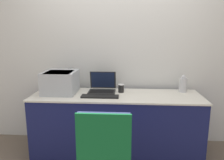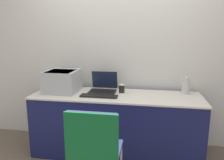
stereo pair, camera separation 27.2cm
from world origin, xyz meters
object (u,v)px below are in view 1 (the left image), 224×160
object	(u,v)px
external_keyboard	(100,96)
metal_pitcher	(183,84)
laptop_left	(102,87)
chair	(105,146)
coffee_cup	(121,88)
printer	(60,81)

from	to	relation	value
external_keyboard	metal_pitcher	size ratio (longest dim) A/B	2.01
laptop_left	external_keyboard	bearing A→B (deg)	-89.87
chair	metal_pitcher	bearing A→B (deg)	49.18
coffee_cup	metal_pitcher	size ratio (longest dim) A/B	0.48
laptop_left	chair	xyz separation A→B (m)	(0.13, -1.01, -0.28)
laptop_left	metal_pitcher	world-z (taller)	laptop_left
laptop_left	external_keyboard	world-z (taller)	laptop_left
laptop_left	external_keyboard	size ratio (longest dim) A/B	0.77
laptop_left	coffee_cup	size ratio (longest dim) A/B	3.21
printer	metal_pitcher	world-z (taller)	printer
metal_pitcher	chair	size ratio (longest dim) A/B	0.25
metal_pitcher	printer	bearing A→B (deg)	-174.71
laptop_left	metal_pitcher	xyz separation A→B (m)	(1.05, 0.05, 0.04)
chair	coffee_cup	bearing A→B (deg)	83.27
external_keyboard	coffee_cup	xyz separation A→B (m)	(0.25, 0.24, 0.04)
coffee_cup	chair	size ratio (longest dim) A/B	0.12
coffee_cup	metal_pitcher	distance (m)	0.81
external_keyboard	laptop_left	bearing A→B (deg)	90.13
metal_pitcher	laptop_left	bearing A→B (deg)	-177.06
laptop_left	metal_pitcher	size ratio (longest dim) A/B	1.54
laptop_left	chair	bearing A→B (deg)	-82.59
laptop_left	coffee_cup	xyz separation A→B (m)	(0.25, -0.02, -0.00)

